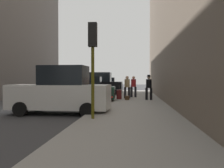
{
  "coord_description": "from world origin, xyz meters",
  "views": [
    {
      "loc": [
        6.07,
        -12.34,
        1.65
      ],
      "look_at": [
        4.31,
        7.07,
        1.24
      ],
      "focal_mm": 40.0,
      "sensor_mm": 36.0,
      "label": 1
    }
  ],
  "objects_px": {
    "traffic_light": "(93,49)",
    "rolling_suitcase": "(119,94)",
    "pedestrian_with_fedora": "(149,86)",
    "parked_black_suv": "(98,85)",
    "parked_gray_coupe": "(105,86)",
    "pedestrian_in_tan_coat": "(127,86)",
    "parked_white_van": "(61,92)",
    "pedestrian_in_red_jacket": "(134,85)",
    "parked_dark_green_sedan": "(85,90)",
    "duffel_bag": "(127,98)",
    "fire_hydrant": "(110,96)"
  },
  "relations": [
    {
      "from": "pedestrian_in_red_jacket",
      "to": "rolling_suitcase",
      "type": "xyz_separation_m",
      "value": [
        -1.05,
        -1.9,
        -0.61
      ]
    },
    {
      "from": "pedestrian_with_fedora",
      "to": "rolling_suitcase",
      "type": "xyz_separation_m",
      "value": [
        -2.15,
        0.63,
        -0.65
      ]
    },
    {
      "from": "parked_gray_coupe",
      "to": "fire_hydrant",
      "type": "distance_m",
      "value": 12.95
    },
    {
      "from": "parked_white_van",
      "to": "fire_hydrant",
      "type": "relative_size",
      "value": 6.6
    },
    {
      "from": "parked_gray_coupe",
      "to": "pedestrian_in_red_jacket",
      "type": "bearing_deg",
      "value": -68.71
    },
    {
      "from": "parked_dark_green_sedan",
      "to": "pedestrian_in_tan_coat",
      "type": "bearing_deg",
      "value": 35.95
    },
    {
      "from": "pedestrian_in_red_jacket",
      "to": "fire_hydrant",
      "type": "bearing_deg",
      "value": -109.87
    },
    {
      "from": "duffel_bag",
      "to": "parked_dark_green_sedan",
      "type": "bearing_deg",
      "value": -166.7
    },
    {
      "from": "pedestrian_in_tan_coat",
      "to": "rolling_suitcase",
      "type": "distance_m",
      "value": 1.09
    },
    {
      "from": "rolling_suitcase",
      "to": "pedestrian_with_fedora",
      "type": "bearing_deg",
      "value": -16.25
    },
    {
      "from": "traffic_light",
      "to": "pedestrian_with_fedora",
      "type": "height_order",
      "value": "traffic_light"
    },
    {
      "from": "pedestrian_with_fedora",
      "to": "parked_white_van",
      "type": "bearing_deg",
      "value": -124.34
    },
    {
      "from": "fire_hydrant",
      "to": "traffic_light",
      "type": "distance_m",
      "value": 7.2
    },
    {
      "from": "rolling_suitcase",
      "to": "pedestrian_in_tan_coat",
      "type": "bearing_deg",
      "value": 50.65
    },
    {
      "from": "parked_black_suv",
      "to": "pedestrian_in_red_jacket",
      "type": "height_order",
      "value": "parked_black_suv"
    },
    {
      "from": "parked_black_suv",
      "to": "fire_hydrant",
      "type": "relative_size",
      "value": 6.55
    },
    {
      "from": "parked_black_suv",
      "to": "rolling_suitcase",
      "type": "height_order",
      "value": "parked_black_suv"
    },
    {
      "from": "traffic_light",
      "to": "pedestrian_in_tan_coat",
      "type": "bearing_deg",
      "value": 84.22
    },
    {
      "from": "traffic_light",
      "to": "rolling_suitcase",
      "type": "xyz_separation_m",
      "value": [
        0.43,
        9.18,
        -2.27
      ]
    },
    {
      "from": "traffic_light",
      "to": "pedestrian_in_red_jacket",
      "type": "distance_m",
      "value": 11.3
    },
    {
      "from": "pedestrian_in_red_jacket",
      "to": "parked_dark_green_sedan",
      "type": "bearing_deg",
      "value": -135.54
    },
    {
      "from": "parked_dark_green_sedan",
      "to": "pedestrian_in_red_jacket",
      "type": "relative_size",
      "value": 2.5
    },
    {
      "from": "parked_white_van",
      "to": "duffel_bag",
      "type": "height_order",
      "value": "parked_white_van"
    },
    {
      "from": "pedestrian_in_tan_coat",
      "to": "pedestrian_with_fedora",
      "type": "xyz_separation_m",
      "value": [
        1.58,
        -1.32,
        0.03
      ]
    },
    {
      "from": "parked_gray_coupe",
      "to": "pedestrian_with_fedora",
      "type": "distance_m",
      "value": 11.95
    },
    {
      "from": "pedestrian_with_fedora",
      "to": "duffel_bag",
      "type": "distance_m",
      "value": 1.75
    },
    {
      "from": "traffic_light",
      "to": "duffel_bag",
      "type": "distance_m",
      "value": 8.91
    },
    {
      "from": "parked_white_van",
      "to": "rolling_suitcase",
      "type": "height_order",
      "value": "parked_white_van"
    },
    {
      "from": "traffic_light",
      "to": "pedestrian_with_fedora",
      "type": "bearing_deg",
      "value": 73.24
    },
    {
      "from": "parked_dark_green_sedan",
      "to": "fire_hydrant",
      "type": "bearing_deg",
      "value": -28.28
    },
    {
      "from": "fire_hydrant",
      "to": "parked_gray_coupe",
      "type": "bearing_deg",
      "value": 98.01
    },
    {
      "from": "parked_white_van",
      "to": "traffic_light",
      "type": "relative_size",
      "value": 1.29
    },
    {
      "from": "fire_hydrant",
      "to": "pedestrian_with_fedora",
      "type": "xyz_separation_m",
      "value": [
        2.63,
        1.72,
        0.64
      ]
    },
    {
      "from": "parked_black_suv",
      "to": "rolling_suitcase",
      "type": "xyz_separation_m",
      "value": [
        2.28,
        -4.9,
        -0.54
      ]
    },
    {
      "from": "traffic_light",
      "to": "pedestrian_with_fedora",
      "type": "distance_m",
      "value": 9.08
    },
    {
      "from": "parked_white_van",
      "to": "pedestrian_with_fedora",
      "type": "bearing_deg",
      "value": 55.66
    },
    {
      "from": "pedestrian_in_red_jacket",
      "to": "pedestrian_with_fedora",
      "type": "relative_size",
      "value": 0.96
    },
    {
      "from": "traffic_light",
      "to": "pedestrian_with_fedora",
      "type": "xyz_separation_m",
      "value": [
        2.58,
        8.56,
        -1.62
      ]
    },
    {
      "from": "duffel_bag",
      "to": "parked_gray_coupe",
      "type": "bearing_deg",
      "value": 104.55
    },
    {
      "from": "parked_black_suv",
      "to": "traffic_light",
      "type": "xyz_separation_m",
      "value": [
        1.85,
        -14.08,
        1.73
      ]
    },
    {
      "from": "parked_gray_coupe",
      "to": "pedestrian_in_tan_coat",
      "type": "xyz_separation_m",
      "value": [
        2.85,
        -9.78,
        0.26
      ]
    },
    {
      "from": "pedestrian_with_fedora",
      "to": "rolling_suitcase",
      "type": "distance_m",
      "value": 2.33
    },
    {
      "from": "traffic_light",
      "to": "pedestrian_in_red_jacket",
      "type": "xyz_separation_m",
      "value": [
        1.48,
        11.08,
        -1.65
      ]
    },
    {
      "from": "pedestrian_in_tan_coat",
      "to": "parked_white_van",
      "type": "bearing_deg",
      "value": -110.08
    },
    {
      "from": "traffic_light",
      "to": "duffel_bag",
      "type": "height_order",
      "value": "traffic_light"
    },
    {
      "from": "traffic_light",
      "to": "pedestrian_in_red_jacket",
      "type": "relative_size",
      "value": 2.11
    },
    {
      "from": "parked_white_van",
      "to": "pedestrian_in_tan_coat",
      "type": "distance_m",
      "value": 8.31
    },
    {
      "from": "parked_gray_coupe",
      "to": "fire_hydrant",
      "type": "height_order",
      "value": "parked_gray_coupe"
    },
    {
      "from": "traffic_light",
      "to": "rolling_suitcase",
      "type": "height_order",
      "value": "traffic_light"
    },
    {
      "from": "parked_white_van",
      "to": "parked_black_suv",
      "type": "distance_m",
      "value": 12.01
    }
  ]
}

